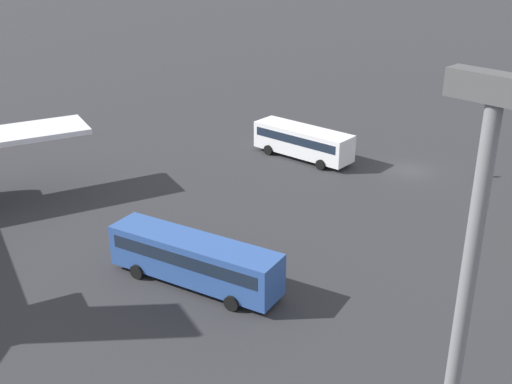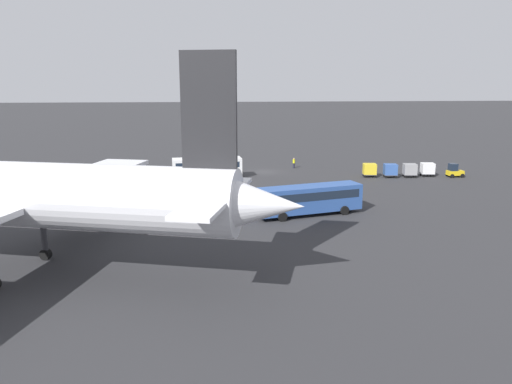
# 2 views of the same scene
# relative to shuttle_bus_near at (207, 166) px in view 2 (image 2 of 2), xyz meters

# --- Properties ---
(ground_plane) EXTENTS (600.00, 600.00, 0.00)m
(ground_plane) POSITION_rel_shuttle_bus_near_xyz_m (-9.34, -4.66, -1.85)
(ground_plane) COLOR #2D2D30
(shuttle_bus_near) EXTENTS (10.53, 3.92, 3.07)m
(shuttle_bus_near) POSITION_rel_shuttle_bus_near_xyz_m (0.00, 0.00, 0.00)
(shuttle_bus_near) COLOR white
(shuttle_bus_near) RESTS_ON ground
(shuttle_bus_far) EXTENTS (12.27, 5.69, 3.24)m
(shuttle_bus_far) POSITION_rel_shuttle_bus_near_xyz_m (-10.80, 22.74, 0.09)
(shuttle_bus_far) COLOR #2D5199
(shuttle_bus_far) RESTS_ON ground
(baggage_tug) EXTENTS (2.45, 1.71, 2.10)m
(baggage_tug) POSITION_rel_shuttle_bus_near_xyz_m (-37.74, 3.01, -0.91)
(baggage_tug) COLOR gold
(baggage_tug) RESTS_ON ground
(worker_person) EXTENTS (0.38, 0.38, 1.74)m
(worker_person) POSITION_rel_shuttle_bus_near_xyz_m (-14.70, -7.62, -0.98)
(worker_person) COLOR #1E1E2D
(worker_person) RESTS_ON ground
(cargo_cart_white) EXTENTS (2.21, 1.94, 2.06)m
(cargo_cart_white) POSITION_rel_shuttle_bus_near_xyz_m (-33.89, 2.00, -0.66)
(cargo_cart_white) COLOR #38383D
(cargo_cart_white) RESTS_ON ground
(cargo_cart_grey) EXTENTS (2.21, 1.94, 2.06)m
(cargo_cart_grey) POSITION_rel_shuttle_bus_near_xyz_m (-30.86, 2.45, -0.66)
(cargo_cart_grey) COLOR #38383D
(cargo_cart_grey) RESTS_ON ground
(cargo_cart_blue) EXTENTS (2.21, 1.94, 2.06)m
(cargo_cart_blue) POSITION_rel_shuttle_bus_near_xyz_m (-27.83, 2.33, -0.66)
(cargo_cart_blue) COLOR #38383D
(cargo_cart_blue) RESTS_ON ground
(cargo_cart_yellow) EXTENTS (2.21, 1.94, 2.06)m
(cargo_cart_yellow) POSITION_rel_shuttle_bus_near_xyz_m (-24.80, 1.62, -0.66)
(cargo_cart_yellow) COLOR #38383D
(cargo_cart_yellow) RESTS_ON ground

